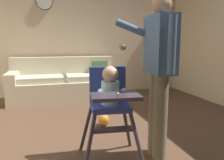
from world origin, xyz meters
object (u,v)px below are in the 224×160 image
Objects in this scene: adult_standing at (159,69)px; wall_clock at (44,2)px; couch at (65,83)px; toy_ball at (104,120)px; high_chair at (110,96)px.

adult_standing is 4.70× the size of wall_clock.
wall_clock is (-0.34, 0.48, 1.69)m from couch.
toy_ball is (0.41, -1.72, -0.25)m from couch.
toy_ball is (-0.32, 0.99, -0.83)m from adult_standing.
high_chair is 0.59× the size of adult_standing.
adult_standing reaches higher than high_chair.
couch is 2.71m from high_chair.
adult_standing is at bearing 15.13° from couch.
adult_standing reaches higher than toy_ball.
toy_ball is 0.46× the size of wall_clock.
adult_standing is 1.33m from toy_ball.
adult_standing is 10.12× the size of toy_ball.
toy_ball is at bearing 13.50° from couch.
couch reaches higher than toy_ball.
toy_ball is at bearing -71.03° from wall_clock.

